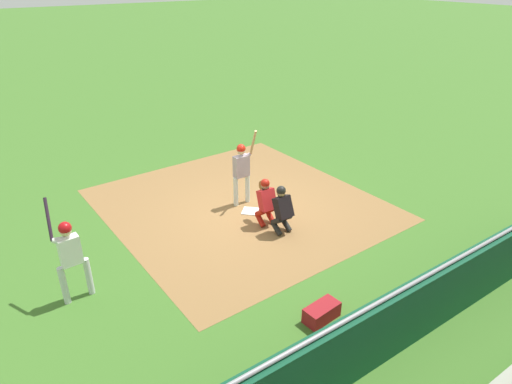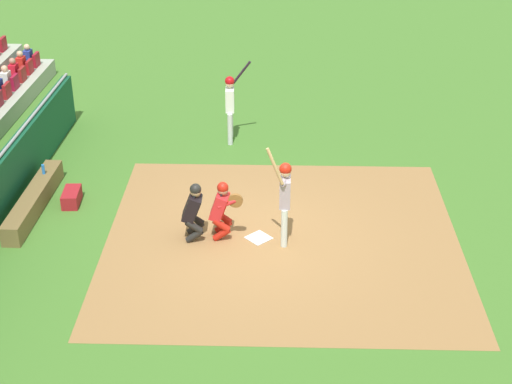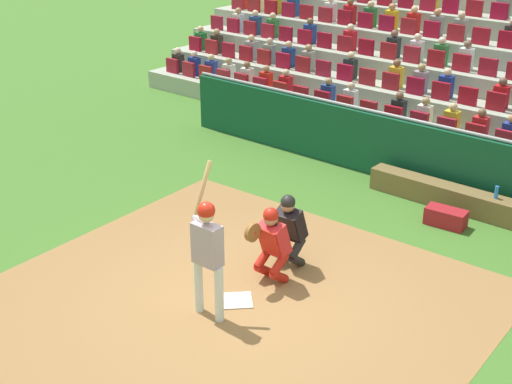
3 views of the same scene
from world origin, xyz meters
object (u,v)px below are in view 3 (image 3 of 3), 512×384
object	(u,v)px
batter_at_plate	(207,246)
water_bottle_on_bench	(496,192)
home_plate_umpire	(289,227)
equipment_duffel_bag	(446,217)
home_plate_marker	(237,300)
catcher_crouching	(271,241)
dugout_bench	(449,196)

from	to	relation	value
batter_at_plate	water_bottle_on_bench	bearing A→B (deg)	-108.79
home_plate_umpire	equipment_duffel_bag	bearing A→B (deg)	-113.90
home_plate_marker	equipment_duffel_bag	size ratio (longest dim) A/B	0.60
home_plate_umpire	water_bottle_on_bench	distance (m)	4.22
water_bottle_on_bench	equipment_duffel_bag	size ratio (longest dim) A/B	0.32
catcher_crouching	home_plate_marker	bearing A→B (deg)	87.83
home_plate_marker	equipment_duffel_bag	bearing A→B (deg)	-106.29
batter_at_plate	equipment_duffel_bag	distance (m)	5.14
home_plate_marker	water_bottle_on_bench	distance (m)	5.46
batter_at_plate	equipment_duffel_bag	bearing A→B (deg)	-105.44
home_plate_umpire	equipment_duffel_bag	distance (m)	3.31
catcher_crouching	dugout_bench	bearing A→B (deg)	-102.06
home_plate_marker	home_plate_umpire	size ratio (longest dim) A/B	0.34
catcher_crouching	home_plate_umpire	xyz separation A→B (m)	(0.09, -0.58, -0.02)
dugout_bench	batter_at_plate	bearing A→B (deg)	79.61
home_plate_marker	batter_at_plate	size ratio (longest dim) A/B	0.20
catcher_crouching	batter_at_plate	bearing A→B (deg)	85.30
water_bottle_on_bench	home_plate_umpire	bearing A→B (deg)	63.23
water_bottle_on_bench	catcher_crouching	bearing A→B (deg)	67.35
catcher_crouching	water_bottle_on_bench	distance (m)	4.71
equipment_duffel_bag	dugout_bench	bearing A→B (deg)	-72.99
equipment_duffel_bag	home_plate_marker	bearing A→B (deg)	68.49
equipment_duffel_bag	batter_at_plate	bearing A→B (deg)	69.34
catcher_crouching	water_bottle_on_bench	world-z (taller)	catcher_crouching
batter_at_plate	equipment_duffel_bag	xyz separation A→B (m)	(-1.34, -4.86, -0.97)
batter_at_plate	water_bottle_on_bench	distance (m)	5.98
home_plate_marker	home_plate_umpire	bearing A→B (deg)	-87.55
catcher_crouching	water_bottle_on_bench	bearing A→B (deg)	-112.65
home_plate_marker	batter_at_plate	distance (m)	1.24
equipment_duffel_bag	catcher_crouching	bearing A→B (deg)	65.65
water_bottle_on_bench	equipment_duffel_bag	bearing A→B (deg)	53.51
catcher_crouching	dugout_bench	size ratio (longest dim) A/B	0.40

